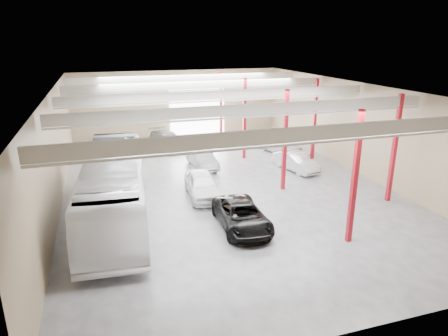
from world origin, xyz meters
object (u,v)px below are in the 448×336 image
coach_bus (114,187)px  car_right_near (296,162)px  car_row_b (202,159)px  black_sedan (242,216)px  car_row_a (202,185)px  car_row_c (167,139)px  car_right_far (279,144)px

coach_bus → car_right_near: (14.34, 4.93, -1.24)m
coach_bus → car_row_b: coach_bus is taller
black_sedan → car_right_near: black_sedan is taller
car_row_a → car_row_b: (1.57, 6.14, -0.10)m
car_row_c → car_right_near: size_ratio=1.18×
car_row_b → car_row_c: bearing=96.9°
car_row_b → car_row_c: car_row_c is taller
car_row_b → car_right_near: size_ratio=1.01×
black_sedan → car_row_c: 18.87m
coach_bus → car_row_c: size_ratio=2.73×
car_right_near → car_right_far: size_ratio=0.92×
black_sedan → car_row_a: bearing=103.0°
car_row_a → car_row_c: (0.00, 13.64, -0.08)m
coach_bus → car_right_far: bearing=38.1°
coach_bus → car_row_a: coach_bus is taller
car_row_a → car_right_far: car_row_a is taller
car_row_b → car_right_near: car_row_b is taller
coach_bus → car_row_b: size_ratio=3.17×
car_row_b → car_right_far: (8.01, 2.22, 0.08)m
car_right_far → coach_bus: bearing=-165.4°
black_sedan → car_right_near: bearing=50.2°
car_row_a → car_row_b: bearing=79.0°
car_row_b → car_row_c: 7.66m
car_row_b → car_right_far: car_right_far is taller
car_row_c → black_sedan: bearing=-102.9°
car_right_near → car_right_far: bearing=67.4°
black_sedan → car_row_a: car_row_a is taller
coach_bus → car_row_a: (5.72, 1.76, -1.14)m
coach_bus → car_row_a: size_ratio=2.89×
car_row_c → car_right_far: (9.58, -5.28, 0.06)m
car_right_near → car_right_far: (0.97, 5.20, 0.09)m
car_row_b → car_right_far: 8.31m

